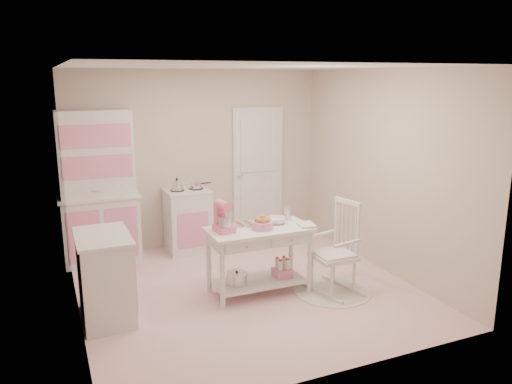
% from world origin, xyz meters
% --- Properties ---
extents(room_shell, '(3.84, 3.84, 2.62)m').
position_xyz_m(room_shell, '(0.00, 0.00, 1.65)').
color(room_shell, pink).
rests_on(room_shell, ground).
extents(door, '(0.82, 0.05, 2.04)m').
position_xyz_m(door, '(0.95, 1.87, 1.02)').
color(door, white).
rests_on(door, ground).
extents(hutch, '(1.06, 0.50, 2.08)m').
position_xyz_m(hutch, '(-1.47, 1.66, 1.04)').
color(hutch, white).
rests_on(hutch, ground).
extents(stove, '(0.62, 0.57, 0.92)m').
position_xyz_m(stove, '(-0.27, 1.61, 0.46)').
color(stove, white).
rests_on(stove, ground).
extents(base_cabinet, '(0.54, 0.84, 0.92)m').
position_xyz_m(base_cabinet, '(-1.63, -0.08, 0.46)').
color(base_cabinet, white).
rests_on(base_cabinet, ground).
extents(lace_rug, '(0.92, 0.92, 0.01)m').
position_xyz_m(lace_rug, '(0.91, -0.45, 0.01)').
color(lace_rug, white).
rests_on(lace_rug, ground).
extents(rocking_chair, '(0.62, 0.81, 1.10)m').
position_xyz_m(rocking_chair, '(0.91, -0.45, 0.55)').
color(rocking_chair, white).
rests_on(rocking_chair, ground).
extents(work_table, '(1.20, 0.60, 0.80)m').
position_xyz_m(work_table, '(0.10, -0.13, 0.40)').
color(work_table, white).
rests_on(work_table, ground).
extents(stand_mixer, '(0.24, 0.31, 0.34)m').
position_xyz_m(stand_mixer, '(-0.32, -0.11, 0.97)').
color(stand_mixer, pink).
rests_on(stand_mixer, work_table).
extents(cookie_tray, '(0.34, 0.24, 0.02)m').
position_xyz_m(cookie_tray, '(-0.05, 0.05, 0.81)').
color(cookie_tray, silver).
rests_on(cookie_tray, work_table).
extents(bread_basket, '(0.25, 0.25, 0.09)m').
position_xyz_m(bread_basket, '(0.12, -0.18, 0.85)').
color(bread_basket, pink).
rests_on(bread_basket, work_table).
extents(mixing_bowl, '(0.23, 0.23, 0.07)m').
position_xyz_m(mixing_bowl, '(0.36, -0.05, 0.84)').
color(mixing_bowl, white).
rests_on(mixing_bowl, work_table).
extents(metal_pitcher, '(0.10, 0.10, 0.17)m').
position_xyz_m(metal_pitcher, '(0.54, 0.03, 0.89)').
color(metal_pitcher, silver).
rests_on(metal_pitcher, work_table).
extents(recipe_book, '(0.23, 0.28, 0.02)m').
position_xyz_m(recipe_book, '(0.55, -0.25, 0.81)').
color(recipe_book, white).
rests_on(recipe_book, work_table).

